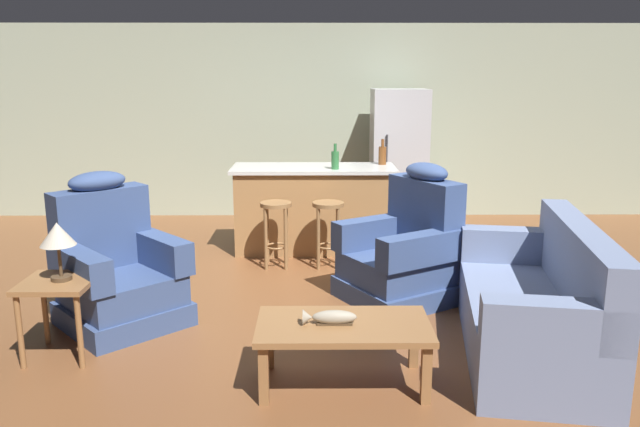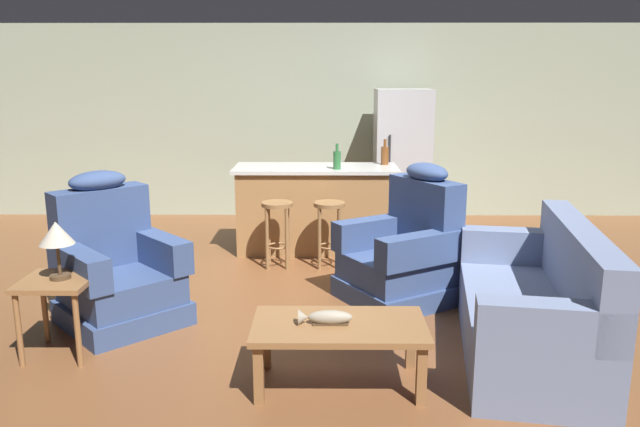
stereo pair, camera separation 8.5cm
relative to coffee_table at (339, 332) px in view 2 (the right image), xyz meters
The scene contains 15 objects.
ground_plane 1.82m from the coffee_table, 96.21° to the left, with size 12.00×12.00×0.00m.
back_wall 4.99m from the coffee_table, 92.26° to the left, with size 12.00×0.05×2.60m.
coffee_table is the anchor object (origin of this frame).
fish_figurine 0.14m from the coffee_table, behind, with size 0.34×0.10×0.10m.
couch 1.47m from the coffee_table, 18.26° to the left, with size 1.14×2.01×0.94m.
recliner_near_lamp 2.05m from the coffee_table, 149.09° to the left, with size 1.19×1.19×1.20m.
recliner_near_island 1.67m from the coffee_table, 68.81° to the left, with size 1.15×1.15×1.20m.
end_table 2.02m from the coffee_table, 167.39° to the left, with size 0.48×0.48×0.56m.
table_lamp 2.05m from the coffee_table, 167.06° to the left, with size 0.24×0.24×0.41m.
kitchen_island 3.13m from the coffee_table, 93.54° to the left, with size 1.80×0.70×0.95m.
bar_stool_left 2.56m from the coffee_table, 103.01° to the left, with size 0.32×0.32×0.68m.
bar_stool_right 2.50m from the coffee_table, 91.06° to the left, with size 0.32×0.32×0.68m.
refrigerator 4.45m from the coffee_table, 78.25° to the left, with size 0.70×0.69×1.76m.
bottle_tall_green 3.41m from the coffee_table, 79.99° to the left, with size 0.09×0.09×0.29m.
bottle_short_amber 3.02m from the coffee_table, 89.28° to the left, with size 0.08×0.08×0.28m.
Camera 2 is at (0.10, -5.46, 1.97)m, focal length 35.00 mm.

